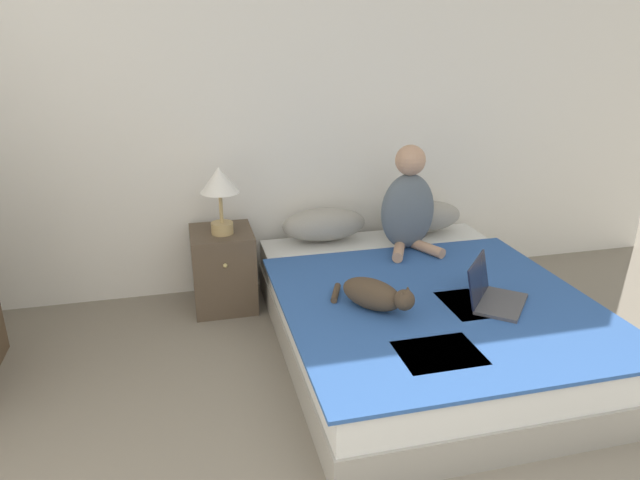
% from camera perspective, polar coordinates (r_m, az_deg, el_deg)
% --- Properties ---
extents(wall_back, '(5.67, 0.05, 2.55)m').
position_cam_1_polar(wall_back, '(4.06, 0.15, 12.97)').
color(wall_back, white).
rests_on(wall_back, ground_plane).
extents(bed, '(1.69, 2.11, 0.39)m').
position_cam_1_polar(bed, '(3.46, 10.10, -7.59)').
color(bed, '#9E998E').
rests_on(bed, ground_plane).
extents(pillow_near, '(0.60, 0.27, 0.23)m').
position_cam_1_polar(pillow_near, '(4.01, 0.40, 1.57)').
color(pillow_near, gray).
rests_on(pillow_near, bed).
extents(pillow_far, '(0.60, 0.27, 0.23)m').
position_cam_1_polar(pillow_far, '(4.24, 10.13, 2.32)').
color(pillow_far, gray).
rests_on(pillow_far, bed).
extents(person_sitting, '(0.38, 0.36, 0.71)m').
position_cam_1_polar(person_sitting, '(3.84, 8.82, 3.44)').
color(person_sitting, slate).
rests_on(person_sitting, bed).
extents(cat_tabby, '(0.38, 0.49, 0.17)m').
position_cam_1_polar(cat_tabby, '(3.05, 5.54, -5.45)').
color(cat_tabby, '#473828').
rests_on(cat_tabby, bed).
extents(laptop_open, '(0.44, 0.45, 0.24)m').
position_cam_1_polar(laptop_open, '(3.25, 16.93, -5.28)').
color(laptop_open, '#424247').
rests_on(laptop_open, bed).
extents(nightstand, '(0.41, 0.47, 0.54)m').
position_cam_1_polar(nightstand, '(3.93, -9.64, -2.85)').
color(nightstand, brown).
rests_on(nightstand, ground_plane).
extents(table_lamp, '(0.25, 0.25, 0.44)m').
position_cam_1_polar(table_lamp, '(3.70, -10.01, 5.28)').
color(table_lamp, tan).
rests_on(table_lamp, nightstand).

